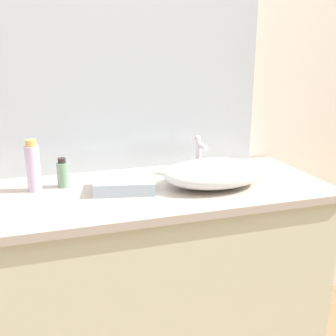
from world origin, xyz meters
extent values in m
cube|color=silver|center=(0.00, 0.73, 1.30)|extent=(6.00, 0.06, 2.60)
cube|color=beige|center=(0.06, 0.39, 0.42)|extent=(1.61, 0.56, 0.84)
cube|color=#B8AB9E|center=(0.06, 0.39, 0.85)|extent=(1.65, 0.60, 0.03)
cube|color=#B2BCC6|center=(0.06, 0.69, 1.52)|extent=(1.42, 0.01, 1.30)
ellipsoid|color=silver|center=(0.42, 0.34, 0.92)|extent=(0.41, 0.28, 0.10)
cylinder|color=silver|center=(0.42, 0.51, 0.94)|extent=(0.03, 0.03, 0.14)
cylinder|color=silver|center=(0.42, 0.46, 1.00)|extent=(0.02, 0.08, 0.02)
sphere|color=silver|center=(0.42, 0.52, 1.02)|extent=(0.03, 0.03, 0.03)
cylinder|color=gray|center=(-0.15, 0.50, 0.92)|extent=(0.04, 0.04, 0.10)
cylinder|color=#2C2424|center=(-0.15, 0.50, 0.97)|extent=(0.03, 0.03, 0.02)
cylinder|color=silver|center=(-0.26, 0.49, 0.95)|extent=(0.05, 0.05, 0.18)
cylinder|color=gold|center=(-0.26, 0.49, 1.05)|extent=(0.04, 0.04, 0.02)
cube|color=#ABC0D3|center=(0.07, 0.39, 0.89)|extent=(0.26, 0.21, 0.05)
camera|label=1|loc=(-0.20, -1.03, 1.37)|focal=42.13mm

